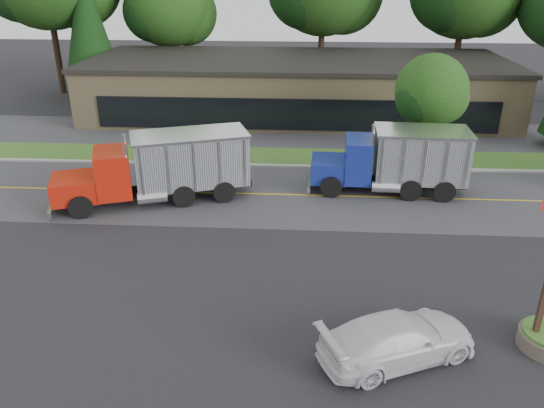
{
  "coord_description": "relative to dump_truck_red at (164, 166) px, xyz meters",
  "views": [
    {
      "loc": [
        2.72,
        -16.29,
        10.9
      ],
      "look_at": [
        1.43,
        3.82,
        1.8
      ],
      "focal_mm": 35.0,
      "sensor_mm": 36.0,
      "label": 1
    }
  ],
  "objects": [
    {
      "name": "strip_mall",
      "position": [
        6.2,
        17.93,
        0.19
      ],
      "size": [
        32.0,
        12.0,
        4.0
      ],
      "primitive_type": "cube",
      "color": "#9D8760",
      "rests_on": "ground"
    },
    {
      "name": "grass_verge",
      "position": [
        4.2,
        6.93,
        -1.81
      ],
      "size": [
        60.0,
        3.4,
        0.03
      ],
      "primitive_type": "cube",
      "color": "#3B5E20",
      "rests_on": "ground"
    },
    {
      "name": "road",
      "position": [
        4.2,
        0.93,
        -1.81
      ],
      "size": [
        60.0,
        8.0,
        0.02
      ],
      "primitive_type": "cube",
      "color": "#4A4A4F",
      "rests_on": "ground"
    },
    {
      "name": "dump_truck_blue",
      "position": [
        11.75,
        1.81,
        -0.01
      ],
      "size": [
        8.09,
        2.97,
        3.36
      ],
      "rotation": [
        0.0,
        0.0,
        3.1
      ],
      "color": "black",
      "rests_on": "ground"
    },
    {
      "name": "evergreen_left",
      "position": [
        -11.8,
        21.93,
        4.49
      ],
      "size": [
        5.05,
        5.05,
        11.47
      ],
      "color": "#382619",
      "rests_on": "ground"
    },
    {
      "name": "center_line",
      "position": [
        4.2,
        0.93,
        -1.81
      ],
      "size": [
        60.0,
        0.12,
        0.01
      ],
      "primitive_type": "cube",
      "color": "gold",
      "rests_on": "ground"
    },
    {
      "name": "dump_truck_red",
      "position": [
        0.0,
        0.0,
        0.0
      ],
      "size": [
        9.83,
        5.5,
        3.36
      ],
      "rotation": [
        0.0,
        0.0,
        3.48
      ],
      "color": "black",
      "rests_on": "ground"
    },
    {
      "name": "far_parking",
      "position": [
        4.2,
        11.93,
        -1.81
      ],
      "size": [
        60.0,
        7.0,
        0.02
      ],
      "primitive_type": "cube",
      "color": "#4A4A4F",
      "rests_on": "ground"
    },
    {
      "name": "tree_verge",
      "position": [
        14.27,
        6.99,
        2.24
      ],
      "size": [
        4.47,
        4.2,
        6.37
      ],
      "color": "#382619",
      "rests_on": "ground"
    },
    {
      "name": "tree_far_b",
      "position": [
        -5.67,
        26.03,
        5.6
      ],
      "size": [
        8.15,
        7.67,
        11.62
      ],
      "color": "#382619",
      "rests_on": "ground"
    },
    {
      "name": "rally_car",
      "position": [
        9.87,
        -11.36,
        -1.1
      ],
      "size": [
        5.3,
        3.83,
        1.43
      ],
      "primitive_type": "imported",
      "rotation": [
        0.0,
        0.0,
        1.99
      ],
      "color": "silver",
      "rests_on": "ground"
    },
    {
      "name": "curb",
      "position": [
        4.2,
        5.13,
        -1.81
      ],
      "size": [
        60.0,
        0.3,
        0.12
      ],
      "primitive_type": "cube",
      "color": "#9E9E99",
      "rests_on": "ground"
    },
    {
      "name": "ground",
      "position": [
        4.2,
        -8.07,
        -1.81
      ],
      "size": [
        140.0,
        140.0,
        0.0
      ],
      "primitive_type": "plane",
      "color": "#2C2C31",
      "rests_on": "ground"
    }
  ]
}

